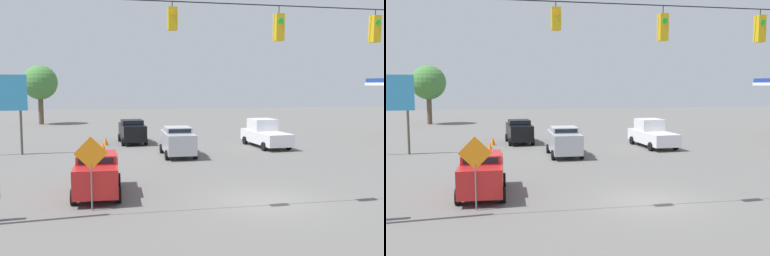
{
  "view_description": "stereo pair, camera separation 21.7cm",
  "coord_description": "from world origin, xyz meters",
  "views": [
    {
      "loc": [
        6.43,
        16.14,
        4.75
      ],
      "look_at": [
        1.38,
        -8.21,
        2.25
      ],
      "focal_mm": 40.0,
      "sensor_mm": 36.0,
      "label": 1
    },
    {
      "loc": [
        6.22,
        16.19,
        4.75
      ],
      "look_at": [
        1.38,
        -8.21,
        2.25
      ],
      "focal_mm": 40.0,
      "sensor_mm": 36.0,
      "label": 2
    }
  ],
  "objects": [
    {
      "name": "traffic_cone_fourth",
      "position": [
        6.3,
        -11.76,
        0.33
      ],
      "size": [
        0.4,
        0.4,
        0.67
      ],
      "primitive_type": "cone",
      "color": "orange",
      "rests_on": "ground_plane"
    },
    {
      "name": "traffic_cone_nearest",
      "position": [
        6.27,
        -1.92,
        0.33
      ],
      "size": [
        0.4,
        0.4,
        0.67
      ],
      "primitive_type": "cone",
      "color": "orange",
      "rests_on": "ground_plane"
    },
    {
      "name": "sedan_black_withflow_far",
      "position": [
        4.18,
        -18.9,
        1.0
      ],
      "size": [
        2.22,
        4.44,
        1.93
      ],
      "color": "black",
      "rests_on": "ground_plane"
    },
    {
      "name": "traffic_cone_fifth",
      "position": [
        6.51,
        -14.82,
        0.33
      ],
      "size": [
        0.4,
        0.4,
        0.67
      ],
      "primitive_type": "cone",
      "color": "orange",
      "rests_on": "ground_plane"
    },
    {
      "name": "pickup_truck_white_oncoming_far",
      "position": [
        -5.77,
        -14.86,
        0.98
      ],
      "size": [
        2.45,
        5.65,
        2.12
      ],
      "color": "silver",
      "rests_on": "ground_plane"
    },
    {
      "name": "sedan_silver_withflow_mid",
      "position": [
        1.61,
        -11.91,
        1.03
      ],
      "size": [
        2.1,
        4.46,
        1.97
      ],
      "color": "#A8AAB2",
      "rests_on": "ground_plane"
    },
    {
      "name": "work_zone_sign",
      "position": [
        6.93,
        -0.16,
        1.99
      ],
      "size": [
        1.27,
        0.06,
        2.84
      ],
      "color": "slate",
      "rests_on": "ground_plane"
    },
    {
      "name": "ground_plane",
      "position": [
        0.0,
        0.0,
        0.0
      ],
      "size": [
        140.0,
        140.0,
        0.0
      ],
      "primitive_type": "plane",
      "color": "#605E5B"
    },
    {
      "name": "traffic_cone_third",
      "position": [
        6.35,
        -8.31,
        0.33
      ],
      "size": [
        0.4,
        0.4,
        0.67
      ],
      "primitive_type": "cone",
      "color": "orange",
      "rests_on": "ground_plane"
    },
    {
      "name": "traffic_cone_second",
      "position": [
        6.38,
        -4.93,
        0.33
      ],
      "size": [
        0.4,
        0.4,
        0.67
      ],
      "primitive_type": "cone",
      "color": "orange",
      "rests_on": "ground_plane"
    },
    {
      "name": "sedan_red_parked_shoulder",
      "position": [
        6.76,
        -2.48,
        0.96
      ],
      "size": [
        2.09,
        4.4,
        1.84
      ],
      "color": "red",
      "rests_on": "ground_plane"
    },
    {
      "name": "overhead_signal_span",
      "position": [
        -0.1,
        0.98,
        5.24
      ],
      "size": [
        23.52,
        0.38,
        8.58
      ],
      "color": "slate",
      "rests_on": "ground_plane"
    },
    {
      "name": "tree_horizon_left",
      "position": [
        13.89,
        -38.31,
        5.03
      ],
      "size": [
        4.14,
        4.14,
        7.15
      ],
      "color": "brown",
      "rests_on": "ground_plane"
    },
    {
      "name": "traffic_cone_farthest",
      "position": [
        6.33,
        -18.22,
        0.33
      ],
      "size": [
        0.4,
        0.4,
        0.67
      ],
      "primitive_type": "cone",
      "color": "orange",
      "rests_on": "ground_plane"
    },
    {
      "name": "roadside_billboard",
      "position": [
        13.08,
        -14.63,
        3.85
      ],
      "size": [
        3.15,
        0.16,
        5.46
      ],
      "color": "#4C473D",
      "rests_on": "ground_plane"
    }
  ]
}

